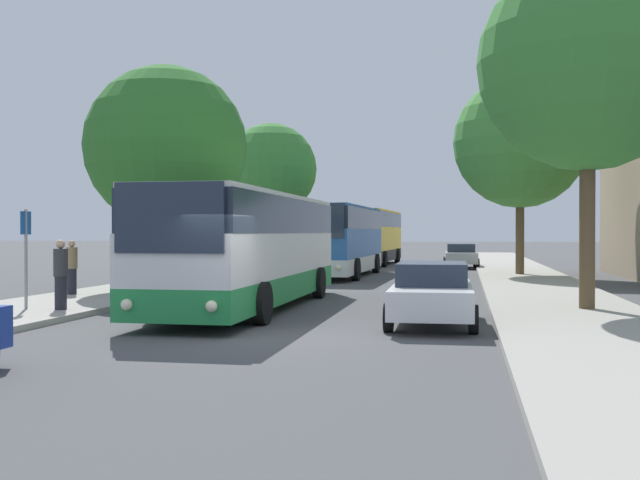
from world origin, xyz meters
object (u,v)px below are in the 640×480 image
(parked_car_right_far, at_px, (461,255))
(bus_rear, at_px, (372,236))
(pedestrian_waiting_far, at_px, (61,274))
(bus_front, at_px, (250,248))
(pedestrian_waiting_near, at_px, (72,267))
(bus_middle, at_px, (342,239))
(bus_stop_sign, at_px, (26,247))
(parked_car_right_near, at_px, (432,292))
(tree_right_mid, at_px, (520,142))
(tree_left_near, at_px, (271,169))
(tree_right_near, at_px, (588,62))
(tree_left_far, at_px, (166,147))

(parked_car_right_far, bearing_deg, bus_rear, -33.82)
(pedestrian_waiting_far, bearing_deg, bus_rear, -39.29)
(bus_front, xyz_separation_m, pedestrian_waiting_near, (-6.44, 1.79, -0.69))
(bus_middle, height_order, bus_stop_sign, bus_middle)
(parked_car_right_near, xyz_separation_m, tree_right_mid, (3.33, 19.25, 5.67))
(tree_left_near, bearing_deg, bus_rear, 49.16)
(bus_middle, xyz_separation_m, tree_right_mid, (8.42, 1.02, 4.62))
(bus_front, bearing_deg, pedestrian_waiting_near, 164.11)
(bus_rear, bearing_deg, tree_right_mid, -52.43)
(tree_right_near, xyz_separation_m, tree_right_mid, (-0.55, 16.26, -0.14))
(bus_rear, height_order, pedestrian_waiting_near, bus_rear)
(bus_front, xyz_separation_m, parked_car_right_near, (5.18, -2.72, -0.96))
(tree_left_near, distance_m, tree_right_mid, 15.00)
(tree_left_near, height_order, tree_left_far, tree_left_near)
(bus_middle, relative_size, tree_left_far, 1.37)
(bus_middle, distance_m, bus_rear, 13.01)
(pedestrian_waiting_far, bearing_deg, bus_front, -90.02)
(bus_stop_sign, height_order, pedestrian_waiting_near, bus_stop_sign)
(tree_right_near, bearing_deg, pedestrian_waiting_far, -167.79)
(bus_front, height_order, pedestrian_waiting_far, bus_front)
(bus_front, height_order, parked_car_right_far, bus_front)
(bus_middle, height_order, pedestrian_waiting_far, bus_middle)
(bus_middle, relative_size, parked_car_right_far, 2.46)
(parked_car_right_far, distance_m, tree_right_mid, 10.56)
(bus_rear, height_order, pedestrian_waiting_far, bus_rear)
(bus_middle, relative_size, parked_car_right_near, 2.35)
(parked_car_right_near, distance_m, tree_right_near, 7.59)
(bus_stop_sign, xyz_separation_m, tree_left_far, (0.65, 7.72, 3.44))
(pedestrian_waiting_far, distance_m, tree_left_near, 25.53)
(parked_car_right_near, height_order, tree_left_far, tree_left_far)
(bus_stop_sign, bearing_deg, tree_right_near, 11.35)
(tree_left_far, relative_size, tree_right_near, 0.86)
(parked_car_right_far, height_order, tree_left_far, tree_left_far)
(bus_middle, xyz_separation_m, parked_car_right_near, (5.09, -18.22, -1.04))
(bus_rear, distance_m, bus_stop_sign, 31.55)
(bus_rear, bearing_deg, pedestrian_waiting_near, -101.38)
(parked_car_right_far, height_order, tree_right_near, tree_right_near)
(bus_rear, relative_size, tree_left_near, 1.32)
(parked_car_right_near, relative_size, pedestrian_waiting_near, 2.67)
(parked_car_right_far, bearing_deg, tree_right_mid, 106.11)
(bus_front, relative_size, tree_left_near, 1.43)
(bus_rear, height_order, bus_stop_sign, bus_rear)
(bus_rear, xyz_separation_m, bus_stop_sign, (-5.23, -31.11, -0.14))
(pedestrian_waiting_far, bearing_deg, bus_stop_sign, 57.78)
(bus_front, bearing_deg, tree_right_near, 1.34)
(tree_left_far, bearing_deg, bus_rear, 78.93)
(parked_car_right_far, xyz_separation_m, tree_left_far, (-10.31, -19.87, 4.44))
(tree_left_near, distance_m, tree_left_far, 17.36)
(tree_left_near, xyz_separation_m, tree_right_near, (14.32, -22.18, 0.74))
(parked_car_right_far, xyz_separation_m, tree_right_near, (3.35, -24.72, 5.80))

